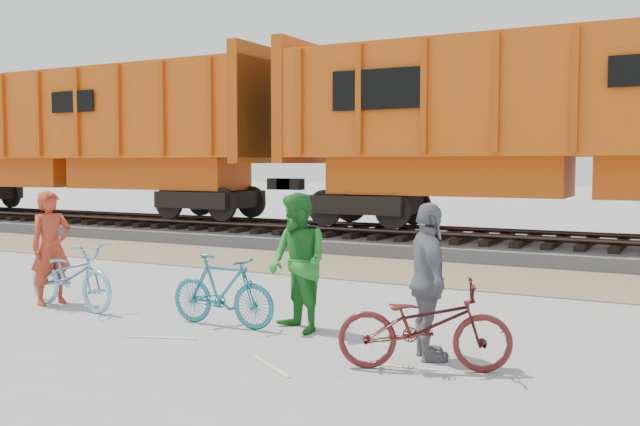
# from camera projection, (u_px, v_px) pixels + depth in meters

# --- Properties ---
(ground) EXTENTS (120.00, 120.00, 0.00)m
(ground) POSITION_uv_depth(u_px,v_px,m) (266.00, 333.00, 8.78)
(ground) COLOR #9E9E99
(ground) RESTS_ON ground
(gravel_strip) EXTENTS (120.00, 3.00, 0.02)m
(gravel_strip) POSITION_uv_depth(u_px,v_px,m) (419.00, 272.00, 13.63)
(gravel_strip) COLOR #877354
(gravel_strip) RESTS_ON ground
(ballast_bed) EXTENTS (120.00, 4.00, 0.30)m
(ballast_bed) POSITION_uv_depth(u_px,v_px,m) (470.00, 246.00, 16.72)
(ballast_bed) COLOR slate
(ballast_bed) RESTS_ON ground
(track) EXTENTS (120.00, 2.60, 0.24)m
(track) POSITION_uv_depth(u_px,v_px,m) (470.00, 232.00, 16.69)
(track) COLOR black
(track) RESTS_ON ballast_bed
(hopper_car_left) EXTENTS (14.00, 3.13, 4.65)m
(hopper_car_left) POSITION_uv_depth(u_px,v_px,m) (79.00, 134.00, 22.33)
(hopper_car_left) COLOR black
(hopper_car_left) RESTS_ON track
(hopper_car_center) EXTENTS (14.00, 3.13, 4.65)m
(hopper_car_center) POSITION_uv_depth(u_px,v_px,m) (585.00, 121.00, 15.36)
(hopper_car_center) COLOR black
(hopper_car_center) RESTS_ON track
(bicycle_blue) EXTENTS (1.90, 0.88, 0.96)m
(bicycle_blue) POSITION_uv_depth(u_px,v_px,m) (71.00, 275.00, 10.24)
(bicycle_blue) COLOR #80BBDB
(bicycle_blue) RESTS_ON ground
(bicycle_teal) EXTENTS (1.54, 0.46, 0.92)m
(bicycle_teal) POSITION_uv_depth(u_px,v_px,m) (222.00, 291.00, 9.12)
(bicycle_teal) COLOR #1F6F83
(bicycle_teal) RESTS_ON ground
(bicycle_maroon) EXTENTS (1.85, 1.19, 0.92)m
(bicycle_maroon) POSITION_uv_depth(u_px,v_px,m) (424.00, 325.00, 7.18)
(bicycle_maroon) COLOR #521918
(bicycle_maroon) RESTS_ON ground
(person_solo) EXTENTS (0.57, 0.71, 1.69)m
(person_solo) POSITION_uv_depth(u_px,v_px,m) (51.00, 248.00, 10.54)
(person_solo) COLOR #AF361F
(person_solo) RESTS_ON ground
(person_man) EXTENTS (1.06, 0.98, 1.73)m
(person_man) POSITION_uv_depth(u_px,v_px,m) (298.00, 262.00, 8.81)
(person_man) COLOR #227B27
(person_man) RESTS_ON ground
(person_woman) EXTENTS (0.88, 1.05, 1.68)m
(person_woman) POSITION_uv_depth(u_px,v_px,m) (428.00, 281.00, 7.56)
(person_woman) COLOR slate
(person_woman) RESTS_ON ground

